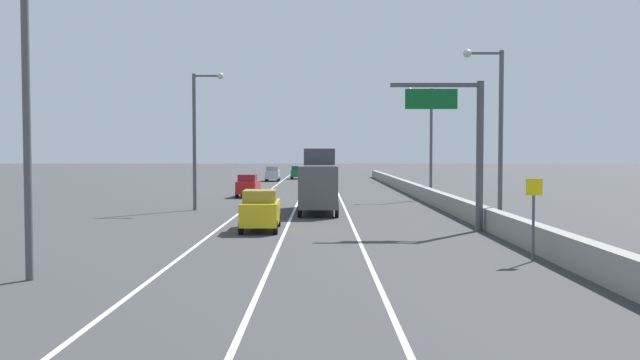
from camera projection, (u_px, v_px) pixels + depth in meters
ground_plane at (324, 190)px, 67.91m from camera, size 320.00×320.00×0.00m
lane_stripe_left at (264, 196)px, 58.94m from camera, size 0.16×130.00×0.00m
lane_stripe_center at (303, 196)px, 58.93m from camera, size 0.16×130.00×0.00m
lane_stripe_right at (341, 196)px, 58.92m from camera, size 0.16×130.00×0.00m
jersey_barrier_right at (449, 203)px, 43.89m from camera, size 0.60×120.00×1.10m
overhead_sign_gantry at (467, 137)px, 32.52m from camera, size 4.68×0.36×7.50m
speed_advisory_sign at (536, 213)px, 23.46m from camera, size 0.60×0.11×3.00m
lamp_post_right_second at (498, 124)px, 34.18m from camera, size 2.14×0.44×9.35m
lamp_post_right_third at (430, 135)px, 54.52m from camera, size 2.14×0.44×9.35m
lamp_post_left_near at (38, 104)px, 19.89m from camera, size 2.14×0.44×9.35m
lamp_post_left_mid at (200, 131)px, 44.29m from camera, size 2.14×0.44×9.35m
car_blue_0 at (320, 179)px, 71.98m from camera, size 1.93×4.07×2.05m
car_green_1 at (299, 172)px, 96.66m from camera, size 1.88×4.30×1.93m
car_red_2 at (250, 186)px, 57.51m from camera, size 1.85×4.06×2.01m
car_yellow_3 at (262, 210)px, 32.89m from camera, size 1.95×4.27×2.07m
car_silver_4 at (274, 174)px, 89.28m from camera, size 1.87×4.35×2.06m
box_truck at (321, 183)px, 43.25m from camera, size 2.57×8.89×4.21m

